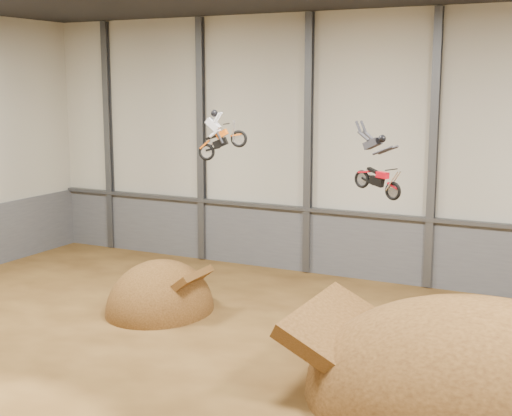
{
  "coord_description": "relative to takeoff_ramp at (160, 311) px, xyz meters",
  "views": [
    {
      "loc": [
        11.16,
        -20.57,
        10.36
      ],
      "look_at": [
        -1.09,
        4.0,
        5.5
      ],
      "focal_mm": 50.0,
      "sensor_mm": 36.0,
      "label": 1
    }
  ],
  "objects": [
    {
      "name": "takeoff_ramp",
      "position": [
        0.0,
        0.0,
        0.0
      ],
      "size": [
        4.72,
        5.45,
        4.72
      ],
      "primitive_type": "ellipsoid",
      "color": "#432810",
      "rests_on": "ground"
    },
    {
      "name": "steel_column_0",
      "position": [
        -9.89,
        9.24,
        7.0
      ],
      "size": [
        0.4,
        0.36,
        13.9
      ],
      "primitive_type": "cube",
      "color": "#47494F",
      "rests_on": "ground"
    },
    {
      "name": "steel_column_2",
      "position": [
        3.44,
        9.24,
        7.0
      ],
      "size": [
        0.4,
        0.36,
        13.9
      ],
      "primitive_type": "cube",
      "color": "#47494F",
      "rests_on": "ground"
    },
    {
      "name": "steel_rail",
      "position": [
        6.78,
        9.19,
        3.55
      ],
      "size": [
        39.8,
        0.35,
        0.2
      ],
      "primitive_type": "cube",
      "color": "#47494F",
      "rests_on": "lower_band_back"
    },
    {
      "name": "steel_column_1",
      "position": [
        -3.22,
        9.24,
        7.0
      ],
      "size": [
        0.4,
        0.36,
        13.9
      ],
      "primitive_type": "cube",
      "color": "#47494F",
      "rests_on": "ground"
    },
    {
      "name": "back_wall",
      "position": [
        6.78,
        9.44,
        7.0
      ],
      "size": [
        40.0,
        0.1,
        14.0
      ],
      "primitive_type": "cube",
      "color": "beige",
      "rests_on": "ground"
    },
    {
      "name": "fmx_rider_b",
      "position": [
        10.62,
        -1.96,
        7.64
      ],
      "size": [
        3.2,
        1.87,
        2.83
      ],
      "primitive_type": null,
      "rotation": [
        0.0,
        0.2,
        -0.37
      ],
      "color": "#B00915"
    },
    {
      "name": "floor",
      "position": [
        6.78,
        -5.56,
        0.0
      ],
      "size": [
        40.0,
        40.0,
        0.0
      ],
      "primitive_type": "plane",
      "color": "#492F13",
      "rests_on": "ground"
    },
    {
      "name": "lower_band_back",
      "position": [
        6.78,
        9.34,
        1.75
      ],
      "size": [
        39.8,
        0.18,
        3.5
      ],
      "primitive_type": "cube",
      "color": "#585A60",
      "rests_on": "ground"
    },
    {
      "name": "steel_column_3",
      "position": [
        10.11,
        9.24,
        7.0
      ],
      "size": [
        0.4,
        0.36,
        13.9
      ],
      "primitive_type": "cube",
      "color": "#47494F",
      "rests_on": "ground"
    },
    {
      "name": "fmx_rider_a",
      "position": [
        3.9,
        -0.74,
        8.48
      ],
      "size": [
        2.87,
        1.33,
        2.66
      ],
      "primitive_type": null,
      "rotation": [
        0.0,
        -0.39,
        0.18
      ],
      "color": "orange"
    },
    {
      "name": "landing_ramp",
      "position": [
        14.72,
        -3.3,
        0.0
      ],
      "size": [
        11.63,
        10.28,
        6.71
      ],
      "primitive_type": "ellipsoid",
      "color": "#432810",
      "rests_on": "ground"
    }
  ]
}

